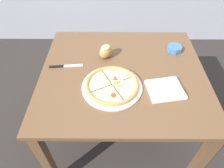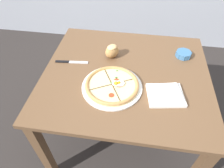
% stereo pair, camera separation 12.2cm
% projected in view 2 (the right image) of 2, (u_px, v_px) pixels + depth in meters
% --- Properties ---
extents(ground_plane, '(12.00, 12.00, 0.00)m').
position_uv_depth(ground_plane, '(122.00, 132.00, 1.89)').
color(ground_plane, '#2D2826').
extents(dining_table, '(1.11, 1.00, 0.76)m').
position_uv_depth(dining_table, '(125.00, 84.00, 1.42)').
color(dining_table, brown).
rests_on(dining_table, ground_plane).
extents(pizza, '(0.38, 0.38, 0.05)m').
position_uv_depth(pizza, '(112.00, 85.00, 1.23)').
color(pizza, white).
rests_on(pizza, dining_table).
extents(ramekin_bowl, '(0.11, 0.11, 0.04)m').
position_uv_depth(ramekin_bowl, '(183.00, 54.00, 1.45)').
color(ramekin_bowl, teal).
rests_on(ramekin_bowl, dining_table).
extents(napkin_folded, '(0.24, 0.21, 0.04)m').
position_uv_depth(napkin_folded, '(166.00, 94.00, 1.18)').
color(napkin_folded, white).
rests_on(napkin_folded, dining_table).
extents(bread_piece_near, '(0.13, 0.13, 0.10)m').
position_uv_depth(bread_piece_near, '(112.00, 51.00, 1.43)').
color(bread_piece_near, '#B27F47').
rests_on(bread_piece_near, dining_table).
extents(knife_main, '(0.23, 0.04, 0.01)m').
position_uv_depth(knife_main, '(71.00, 62.00, 1.41)').
color(knife_main, silver).
rests_on(knife_main, dining_table).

